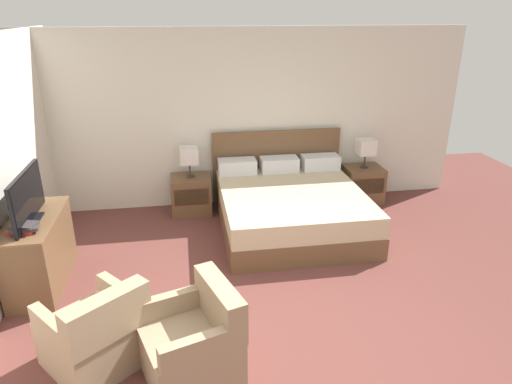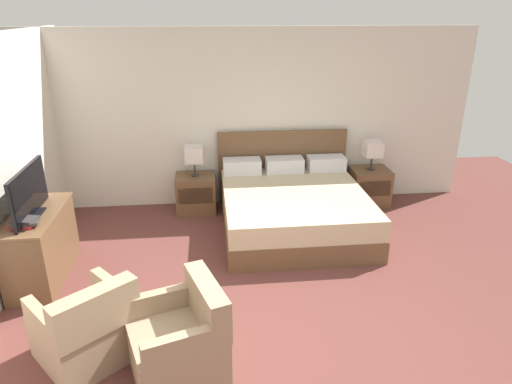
{
  "view_description": "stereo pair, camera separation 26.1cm",
  "coord_description": "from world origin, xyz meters",
  "px_view_note": "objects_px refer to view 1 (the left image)",
  "views": [
    {
      "loc": [
        -0.83,
        -2.94,
        2.71
      ],
      "look_at": [
        -0.05,
        1.87,
        0.75
      ],
      "focal_mm": 32.0,
      "sensor_mm": 36.0,
      "label": 1
    },
    {
      "loc": [
        -0.58,
        -2.97,
        2.71
      ],
      "look_at": [
        -0.05,
        1.87,
        0.75
      ],
      "focal_mm": 32.0,
      "sensor_mm": 36.0,
      "label": 2
    }
  ],
  "objects_px": {
    "tv": "(27,198)",
    "armchair_by_window": "(96,335)",
    "nightstand_right": "(362,184)",
    "bed": "(290,206)",
    "book_blue_cover": "(24,227)",
    "nightstand_left": "(191,195)",
    "armchair_companion": "(194,343)",
    "book_small_top": "(24,225)",
    "table_lamp_left": "(189,156)",
    "dresser": "(39,251)",
    "table_lamp_right": "(366,147)",
    "book_red_cover": "(22,230)"
  },
  "relations": [
    {
      "from": "book_red_cover",
      "to": "bed",
      "type": "bearing_deg",
      "value": 22.81
    },
    {
      "from": "table_lamp_left",
      "to": "tv",
      "type": "bearing_deg",
      "value": -134.08
    },
    {
      "from": "table_lamp_left",
      "to": "book_red_cover",
      "type": "distance_m",
      "value": 2.5
    },
    {
      "from": "nightstand_right",
      "to": "book_blue_cover",
      "type": "relative_size",
      "value": 2.19
    },
    {
      "from": "nightstand_right",
      "to": "book_small_top",
      "type": "xyz_separation_m",
      "value": [
        -4.13,
        -1.91,
        0.57
      ]
    },
    {
      "from": "nightstand_right",
      "to": "armchair_by_window",
      "type": "xyz_separation_m",
      "value": [
        -3.39,
        -2.92,
        0.02
      ]
    },
    {
      "from": "nightstand_left",
      "to": "armchair_companion",
      "type": "relative_size",
      "value": 0.63
    },
    {
      "from": "book_small_top",
      "to": "armchair_by_window",
      "type": "distance_m",
      "value": 1.37
    },
    {
      "from": "table_lamp_left",
      "to": "nightstand_right",
      "type": "bearing_deg",
      "value": -0.03
    },
    {
      "from": "table_lamp_left",
      "to": "armchair_companion",
      "type": "height_order",
      "value": "table_lamp_left"
    },
    {
      "from": "dresser",
      "to": "book_blue_cover",
      "type": "height_order",
      "value": "book_blue_cover"
    },
    {
      "from": "book_blue_cover",
      "to": "book_small_top",
      "type": "bearing_deg",
      "value": 0.0
    },
    {
      "from": "bed",
      "to": "table_lamp_left",
      "type": "bearing_deg",
      "value": 151.37
    },
    {
      "from": "nightstand_right",
      "to": "tv",
      "type": "distance_m",
      "value": 4.52
    },
    {
      "from": "tv",
      "to": "dresser",
      "type": "bearing_deg",
      "value": 94.0
    },
    {
      "from": "bed",
      "to": "nightstand_right",
      "type": "bearing_deg",
      "value": 28.58
    },
    {
      "from": "nightstand_left",
      "to": "dresser",
      "type": "xyz_separation_m",
      "value": [
        -1.6,
        -1.61,
        0.13
      ]
    },
    {
      "from": "tv",
      "to": "armchair_companion",
      "type": "height_order",
      "value": "tv"
    },
    {
      "from": "dresser",
      "to": "book_small_top",
      "type": "xyz_separation_m",
      "value": [
        0.02,
        -0.3,
        0.44
      ]
    },
    {
      "from": "nightstand_left",
      "to": "table_lamp_right",
      "type": "relative_size",
      "value": 1.29
    },
    {
      "from": "nightstand_right",
      "to": "bed",
      "type": "bearing_deg",
      "value": -151.42
    },
    {
      "from": "bed",
      "to": "book_blue_cover",
      "type": "height_order",
      "value": "bed"
    },
    {
      "from": "armchair_companion",
      "to": "book_red_cover",
      "type": "bearing_deg",
      "value": 141.42
    },
    {
      "from": "nightstand_right",
      "to": "table_lamp_right",
      "type": "height_order",
      "value": "table_lamp_right"
    },
    {
      "from": "nightstand_left",
      "to": "armchair_companion",
      "type": "height_order",
      "value": "armchair_companion"
    },
    {
      "from": "dresser",
      "to": "table_lamp_right",
      "type": "bearing_deg",
      "value": 21.23
    },
    {
      "from": "nightstand_left",
      "to": "armchair_by_window",
      "type": "height_order",
      "value": "armchair_by_window"
    },
    {
      "from": "nightstand_left",
      "to": "nightstand_right",
      "type": "xyz_separation_m",
      "value": [
        2.55,
        0.0,
        0.0
      ]
    },
    {
      "from": "bed",
      "to": "armchair_companion",
      "type": "height_order",
      "value": "bed"
    },
    {
      "from": "tv",
      "to": "armchair_by_window",
      "type": "xyz_separation_m",
      "value": [
        0.75,
        -1.27,
        -0.72
      ]
    },
    {
      "from": "book_blue_cover",
      "to": "tv",
      "type": "bearing_deg",
      "value": 93.07
    },
    {
      "from": "book_red_cover",
      "to": "armchair_by_window",
      "type": "bearing_deg",
      "value": -52.81
    },
    {
      "from": "table_lamp_left",
      "to": "dresser",
      "type": "xyz_separation_m",
      "value": [
        -1.6,
        -1.61,
        -0.45
      ]
    },
    {
      "from": "table_lamp_right",
      "to": "tv",
      "type": "distance_m",
      "value": 4.46
    },
    {
      "from": "nightstand_left",
      "to": "tv",
      "type": "bearing_deg",
      "value": -134.11
    },
    {
      "from": "tv",
      "to": "armchair_by_window",
      "type": "relative_size",
      "value": 0.93
    },
    {
      "from": "dresser",
      "to": "armchair_companion",
      "type": "relative_size",
      "value": 1.31
    },
    {
      "from": "table_lamp_left",
      "to": "book_blue_cover",
      "type": "relative_size",
      "value": 1.7
    },
    {
      "from": "armchair_companion",
      "to": "tv",
      "type": "bearing_deg",
      "value": 135.67
    },
    {
      "from": "nightstand_left",
      "to": "dresser",
      "type": "bearing_deg",
      "value": -134.79
    },
    {
      "from": "bed",
      "to": "armchair_by_window",
      "type": "distance_m",
      "value": 3.07
    },
    {
      "from": "tv",
      "to": "book_small_top",
      "type": "relative_size",
      "value": 4.09
    },
    {
      "from": "bed",
      "to": "tv",
      "type": "xyz_separation_m",
      "value": [
        -2.87,
        -0.95,
        0.71
      ]
    },
    {
      "from": "nightstand_left",
      "to": "armchair_companion",
      "type": "xyz_separation_m",
      "value": [
        -0.07,
        -3.13,
        0.02
      ]
    },
    {
      "from": "table_lamp_left",
      "to": "book_blue_cover",
      "type": "bearing_deg",
      "value": -129.64
    },
    {
      "from": "bed",
      "to": "dresser",
      "type": "xyz_separation_m",
      "value": [
        -2.87,
        -0.91,
        0.1
      ]
    },
    {
      "from": "nightstand_left",
      "to": "dresser",
      "type": "relative_size",
      "value": 0.48
    },
    {
      "from": "nightstand_left",
      "to": "dresser",
      "type": "height_order",
      "value": "dresser"
    },
    {
      "from": "nightstand_left",
      "to": "book_small_top",
      "type": "height_order",
      "value": "book_small_top"
    },
    {
      "from": "book_red_cover",
      "to": "table_lamp_left",
      "type": "bearing_deg",
      "value": 49.86
    }
  ]
}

